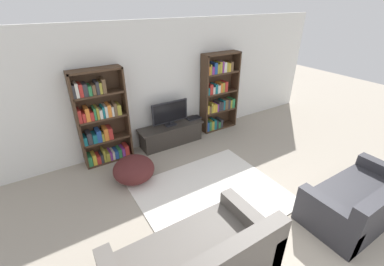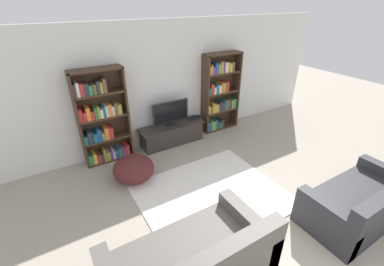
% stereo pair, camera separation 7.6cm
% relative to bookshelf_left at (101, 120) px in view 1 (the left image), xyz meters
% --- Properties ---
extents(wall_back, '(8.80, 0.06, 2.60)m').
position_rel_bookshelf_left_xyz_m(wall_back, '(1.36, 0.18, 0.42)').
color(wall_back, silver).
rests_on(wall_back, ground_plane).
extents(bookshelf_left, '(0.94, 0.30, 1.86)m').
position_rel_bookshelf_left_xyz_m(bookshelf_left, '(0.00, 0.00, 0.00)').
color(bookshelf_left, '#422D1E').
rests_on(bookshelf_left, ground_plane).
extents(bookshelf_right, '(0.94, 0.30, 1.86)m').
position_rel_bookshelf_left_xyz_m(bookshelf_right, '(2.77, -0.00, 0.02)').
color(bookshelf_right, '#422D1E').
rests_on(bookshelf_right, ground_plane).
extents(tv_stand, '(1.46, 0.45, 0.45)m').
position_rel_bookshelf_left_xyz_m(tv_stand, '(1.43, -0.11, -0.66)').
color(tv_stand, '#332D28').
rests_on(tv_stand, ground_plane).
extents(television, '(0.84, 0.16, 0.55)m').
position_rel_bookshelf_left_xyz_m(television, '(1.43, -0.10, -0.14)').
color(television, black).
rests_on(television, tv_stand).
extents(laptop, '(0.33, 0.20, 0.03)m').
position_rel_bookshelf_left_xyz_m(laptop, '(2.05, -0.07, -0.42)').
color(laptop, '#28282D').
rests_on(laptop, tv_stand).
extents(area_rug, '(2.31, 1.97, 0.02)m').
position_rel_bookshelf_left_xyz_m(area_rug, '(1.19, -2.02, -0.88)').
color(area_rug, white).
rests_on(area_rug, ground_plane).
extents(couch_left_sectional, '(1.90, 1.00, 0.85)m').
position_rel_bookshelf_left_xyz_m(couch_left_sectional, '(0.14, -3.11, -0.61)').
color(couch_left_sectional, '#56514C').
rests_on(couch_left_sectional, ground_plane).
extents(couch_right_sofa, '(1.73, 0.89, 0.79)m').
position_rel_bookshelf_left_xyz_m(couch_right_sofa, '(2.77, -3.55, -0.61)').
color(couch_right_sofa, '#2D2D33').
rests_on(couch_right_sofa, ground_plane).
extents(beanbag_ottoman, '(0.73, 0.73, 0.45)m').
position_rel_bookshelf_left_xyz_m(beanbag_ottoman, '(0.23, -0.93, -0.66)').
color(beanbag_ottoman, '#4C1E1E').
rests_on(beanbag_ottoman, ground_plane).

